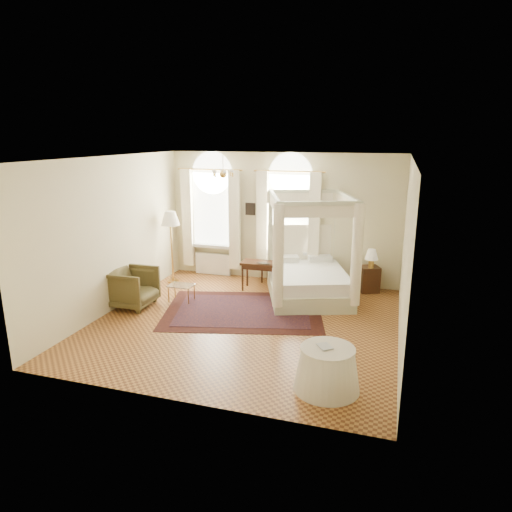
{
  "coord_description": "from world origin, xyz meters",
  "views": [
    {
      "loc": [
        2.77,
        -8.22,
        3.71
      ],
      "look_at": [
        0.1,
        0.4,
        1.31
      ],
      "focal_mm": 32.0,
      "sensor_mm": 36.0,
      "label": 1
    }
  ],
  "objects_px": {
    "nightstand": "(369,279)",
    "floor_lamp": "(170,222)",
    "writing_desk": "(261,266)",
    "stool": "(271,267)",
    "side_table": "(327,369)",
    "canopy_bed": "(309,276)",
    "armchair": "(132,287)",
    "coffee_table": "(181,287)"
  },
  "relations": [
    {
      "from": "nightstand",
      "to": "writing_desk",
      "type": "relative_size",
      "value": 0.66
    },
    {
      "from": "canopy_bed",
      "to": "coffee_table",
      "type": "relative_size",
      "value": 4.7
    },
    {
      "from": "coffee_table",
      "to": "nightstand",
      "type": "bearing_deg",
      "value": 25.8
    },
    {
      "from": "writing_desk",
      "to": "armchair",
      "type": "height_order",
      "value": "armchair"
    },
    {
      "from": "armchair",
      "to": "side_table",
      "type": "height_order",
      "value": "armchair"
    },
    {
      "from": "stool",
      "to": "floor_lamp",
      "type": "xyz_separation_m",
      "value": [
        -2.44,
        -0.72,
        1.16
      ]
    },
    {
      "from": "coffee_table",
      "to": "floor_lamp",
      "type": "xyz_separation_m",
      "value": [
        -0.86,
        1.25,
        1.23
      ]
    },
    {
      "from": "floor_lamp",
      "to": "stool",
      "type": "bearing_deg",
      "value": 16.39
    },
    {
      "from": "stool",
      "to": "side_table",
      "type": "xyz_separation_m",
      "value": [
        2.19,
        -4.75,
        -0.08
      ]
    },
    {
      "from": "floor_lamp",
      "to": "armchair",
      "type": "bearing_deg",
      "value": -91.33
    },
    {
      "from": "nightstand",
      "to": "stool",
      "type": "height_order",
      "value": "nightstand"
    },
    {
      "from": "nightstand",
      "to": "floor_lamp",
      "type": "distance_m",
      "value": 5.14
    },
    {
      "from": "stool",
      "to": "canopy_bed",
      "type": "bearing_deg",
      "value": -37.56
    },
    {
      "from": "stool",
      "to": "coffee_table",
      "type": "bearing_deg",
      "value": -128.74
    },
    {
      "from": "armchair",
      "to": "stool",
      "type": "bearing_deg",
      "value": -45.08
    },
    {
      "from": "floor_lamp",
      "to": "side_table",
      "type": "relative_size",
      "value": 1.86
    },
    {
      "from": "nightstand",
      "to": "coffee_table",
      "type": "relative_size",
      "value": 1.1
    },
    {
      "from": "canopy_bed",
      "to": "stool",
      "type": "relative_size",
      "value": 5.31
    },
    {
      "from": "side_table",
      "to": "armchair",
      "type": "bearing_deg",
      "value": 155.05
    },
    {
      "from": "canopy_bed",
      "to": "nightstand",
      "type": "bearing_deg",
      "value": 34.31
    },
    {
      "from": "canopy_bed",
      "to": "writing_desk",
      "type": "xyz_separation_m",
      "value": [
        -1.23,
        0.23,
        0.06
      ]
    },
    {
      "from": "coffee_table",
      "to": "writing_desk",
      "type": "bearing_deg",
      "value": 40.49
    },
    {
      "from": "stool",
      "to": "armchair",
      "type": "bearing_deg",
      "value": -133.96
    },
    {
      "from": "coffee_table",
      "to": "side_table",
      "type": "distance_m",
      "value": 4.68
    },
    {
      "from": "writing_desk",
      "to": "stool",
      "type": "bearing_deg",
      "value": 85.3
    },
    {
      "from": "canopy_bed",
      "to": "nightstand",
      "type": "distance_m",
      "value": 1.62
    },
    {
      "from": "floor_lamp",
      "to": "side_table",
      "type": "distance_m",
      "value": 6.26
    },
    {
      "from": "nightstand",
      "to": "armchair",
      "type": "distance_m",
      "value": 5.6
    },
    {
      "from": "canopy_bed",
      "to": "nightstand",
      "type": "xyz_separation_m",
      "value": [
        1.32,
        0.9,
        -0.23
      ]
    },
    {
      "from": "writing_desk",
      "to": "armchair",
      "type": "distance_m",
      "value": 3.09
    },
    {
      "from": "canopy_bed",
      "to": "floor_lamp",
      "type": "bearing_deg",
      "value": 177.08
    },
    {
      "from": "writing_desk",
      "to": "armchair",
      "type": "bearing_deg",
      "value": -141.85
    },
    {
      "from": "side_table",
      "to": "canopy_bed",
      "type": "bearing_deg",
      "value": 104.81
    },
    {
      "from": "nightstand",
      "to": "floor_lamp",
      "type": "relative_size",
      "value": 0.34
    },
    {
      "from": "floor_lamp",
      "to": "writing_desk",
      "type": "bearing_deg",
      "value": 1.21
    },
    {
      "from": "side_table",
      "to": "nightstand",
      "type": "bearing_deg",
      "value": 86.34
    },
    {
      "from": "coffee_table",
      "to": "side_table",
      "type": "relative_size",
      "value": 0.58
    },
    {
      "from": "side_table",
      "to": "stool",
      "type": "bearing_deg",
      "value": 114.75
    },
    {
      "from": "floor_lamp",
      "to": "coffee_table",
      "type": "bearing_deg",
      "value": -55.48
    },
    {
      "from": "canopy_bed",
      "to": "stool",
      "type": "distance_m",
      "value": 1.48
    },
    {
      "from": "writing_desk",
      "to": "floor_lamp",
      "type": "bearing_deg",
      "value": -178.79
    },
    {
      "from": "coffee_table",
      "to": "floor_lamp",
      "type": "bearing_deg",
      "value": 124.52
    }
  ]
}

